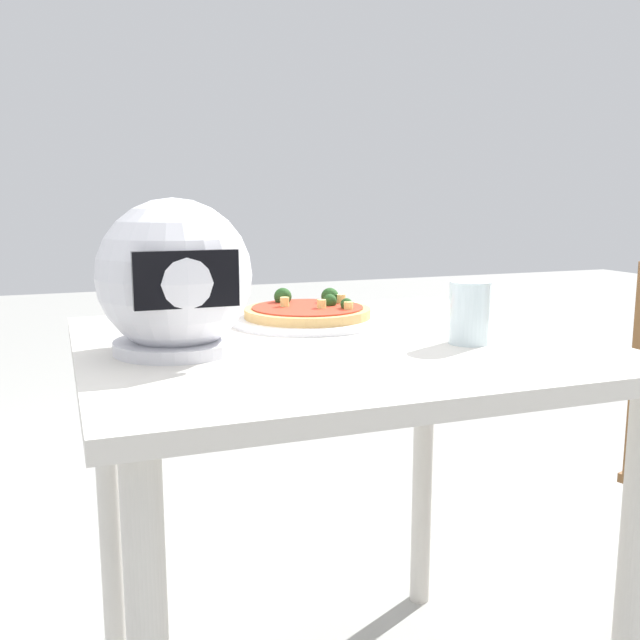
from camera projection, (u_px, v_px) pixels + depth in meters
name	position (u px, v px, depth m)	size (l,w,h in m)	color
dining_table	(334.00, 403.00, 1.27)	(0.87, 0.81, 0.78)	beige
pizza_plate	(308.00, 320.00, 1.41)	(0.30, 0.30, 0.01)	white
pizza	(308.00, 310.00, 1.41)	(0.25, 0.25, 0.05)	tan
motorcycle_helmet	(175.00, 279.00, 1.13)	(0.25, 0.25, 0.25)	silver
drinking_glass	(469.00, 313.00, 1.21)	(0.07, 0.07, 0.11)	silver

